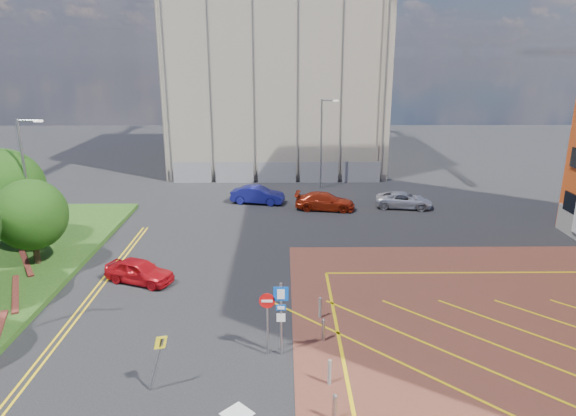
{
  "coord_description": "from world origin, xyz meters",
  "views": [
    {
      "loc": [
        0.61,
        -17.39,
        11.88
      ],
      "look_at": [
        0.81,
        4.5,
        5.22
      ],
      "focal_mm": 32.0,
      "sensor_mm": 36.0,
      "label": 1
    }
  ],
  "objects_px": {
    "tree_c": "(31,215)",
    "warning_sign": "(158,356)",
    "car_red_left": "(139,271)",
    "lamp_back": "(322,140)",
    "car_red_back": "(325,201)",
    "sign_cluster": "(276,312)",
    "car_silver_back": "(404,200)",
    "car_blue_back": "(258,195)",
    "lamp_left_far": "(27,181)",
    "tree_d": "(3,189)"
  },
  "relations": [
    {
      "from": "car_red_left",
      "to": "car_silver_back",
      "type": "relative_size",
      "value": 0.85
    },
    {
      "from": "tree_c",
      "to": "car_red_back",
      "type": "relative_size",
      "value": 1.05
    },
    {
      "from": "lamp_back",
      "to": "sign_cluster",
      "type": "xyz_separation_m",
      "value": [
        -3.78,
        -27.02,
        -2.41
      ]
    },
    {
      "from": "lamp_left_far",
      "to": "warning_sign",
      "type": "bearing_deg",
      "value": -51.67
    },
    {
      "from": "lamp_left_far",
      "to": "car_red_left",
      "type": "relative_size",
      "value": 2.11
    },
    {
      "from": "sign_cluster",
      "to": "lamp_back",
      "type": "bearing_deg",
      "value": 82.03
    },
    {
      "from": "warning_sign",
      "to": "tree_c",
      "type": "bearing_deg",
      "value": 130.33
    },
    {
      "from": "lamp_back",
      "to": "car_blue_back",
      "type": "bearing_deg",
      "value": -138.46
    },
    {
      "from": "sign_cluster",
      "to": "warning_sign",
      "type": "distance_m",
      "value": 4.81
    },
    {
      "from": "car_red_back",
      "to": "car_silver_back",
      "type": "xyz_separation_m",
      "value": [
        6.32,
        0.47,
        -0.06
      ]
    },
    {
      "from": "warning_sign",
      "to": "car_red_back",
      "type": "distance_m",
      "value": 23.85
    },
    {
      "from": "sign_cluster",
      "to": "car_silver_back",
      "type": "bearing_deg",
      "value": 64.44
    },
    {
      "from": "tree_c",
      "to": "lamp_left_far",
      "type": "xyz_separation_m",
      "value": [
        -0.92,
        2.0,
        1.47
      ]
    },
    {
      "from": "tree_c",
      "to": "lamp_back",
      "type": "height_order",
      "value": "lamp_back"
    },
    {
      "from": "lamp_left_far",
      "to": "car_red_back",
      "type": "height_order",
      "value": "lamp_left_far"
    },
    {
      "from": "sign_cluster",
      "to": "lamp_left_far",
      "type": "bearing_deg",
      "value": 143.18
    },
    {
      "from": "tree_c",
      "to": "car_red_back",
      "type": "bearing_deg",
      "value": 32.87
    },
    {
      "from": "car_blue_back",
      "to": "sign_cluster",
      "type": "bearing_deg",
      "value": -164.0
    },
    {
      "from": "lamp_left_far",
      "to": "car_silver_back",
      "type": "relative_size",
      "value": 1.79
    },
    {
      "from": "lamp_left_far",
      "to": "tree_d",
      "type": "bearing_deg",
      "value": 154.32
    },
    {
      "from": "tree_c",
      "to": "car_blue_back",
      "type": "distance_m",
      "value": 17.91
    },
    {
      "from": "car_red_left",
      "to": "warning_sign",
      "type": "bearing_deg",
      "value": -138.97
    },
    {
      "from": "tree_c",
      "to": "lamp_left_far",
      "type": "bearing_deg",
      "value": 114.71
    },
    {
      "from": "sign_cluster",
      "to": "car_blue_back",
      "type": "bearing_deg",
      "value": 94.65
    },
    {
      "from": "warning_sign",
      "to": "car_red_back",
      "type": "height_order",
      "value": "warning_sign"
    },
    {
      "from": "sign_cluster",
      "to": "car_silver_back",
      "type": "xyz_separation_m",
      "value": [
        9.91,
        20.71,
        -1.33
      ]
    },
    {
      "from": "tree_d",
      "to": "car_blue_back",
      "type": "relative_size",
      "value": 1.41
    },
    {
      "from": "car_red_left",
      "to": "car_silver_back",
      "type": "height_order",
      "value": "car_red_left"
    },
    {
      "from": "tree_c",
      "to": "warning_sign",
      "type": "relative_size",
      "value": 2.18
    },
    {
      "from": "lamp_back",
      "to": "lamp_left_far",
      "type": "bearing_deg",
      "value": -139.14
    },
    {
      "from": "car_red_back",
      "to": "lamp_back",
      "type": "bearing_deg",
      "value": 6.35
    },
    {
      "from": "warning_sign",
      "to": "car_silver_back",
      "type": "bearing_deg",
      "value": 58.46
    },
    {
      "from": "warning_sign",
      "to": "car_red_left",
      "type": "distance_m",
      "value": 9.87
    },
    {
      "from": "tree_c",
      "to": "car_red_left",
      "type": "height_order",
      "value": "tree_c"
    },
    {
      "from": "car_blue_back",
      "to": "car_silver_back",
      "type": "xyz_separation_m",
      "value": [
        11.7,
        -1.36,
        -0.09
      ]
    },
    {
      "from": "tree_c",
      "to": "warning_sign",
      "type": "height_order",
      "value": "tree_c"
    },
    {
      "from": "car_blue_back",
      "to": "car_red_back",
      "type": "xyz_separation_m",
      "value": [
        5.38,
        -1.83,
        -0.03
      ]
    },
    {
      "from": "lamp_back",
      "to": "car_red_back",
      "type": "xyz_separation_m",
      "value": [
        -0.2,
        -6.77,
        -3.68
      ]
    },
    {
      "from": "car_red_left",
      "to": "car_blue_back",
      "type": "bearing_deg",
      "value": 1.39
    },
    {
      "from": "sign_cluster",
      "to": "car_blue_back",
      "type": "relative_size",
      "value": 0.74
    },
    {
      "from": "car_silver_back",
      "to": "tree_c",
      "type": "bearing_deg",
      "value": 126.1
    },
    {
      "from": "lamp_left_far",
      "to": "car_silver_back",
      "type": "xyz_separation_m",
      "value": [
        24.62,
        9.7,
        -4.04
      ]
    },
    {
      "from": "tree_c",
      "to": "car_red_left",
      "type": "xyz_separation_m",
      "value": [
        6.37,
        -2.0,
        -2.55
      ]
    },
    {
      "from": "car_red_left",
      "to": "car_red_back",
      "type": "xyz_separation_m",
      "value": [
        11.01,
        13.23,
        0.03
      ]
    },
    {
      "from": "lamp_left_far",
      "to": "sign_cluster",
      "type": "distance_m",
      "value": 18.58
    },
    {
      "from": "warning_sign",
      "to": "car_red_left",
      "type": "height_order",
      "value": "warning_sign"
    },
    {
      "from": "tree_d",
      "to": "sign_cluster",
      "type": "bearing_deg",
      "value": -35.58
    },
    {
      "from": "tree_c",
      "to": "car_red_back",
      "type": "distance_m",
      "value": 20.84
    },
    {
      "from": "car_blue_back",
      "to": "warning_sign",
      "type": "bearing_deg",
      "value": -174.3
    },
    {
      "from": "tree_c",
      "to": "car_red_back",
      "type": "xyz_separation_m",
      "value": [
        17.38,
        11.23,
        -2.51
      ]
    }
  ]
}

